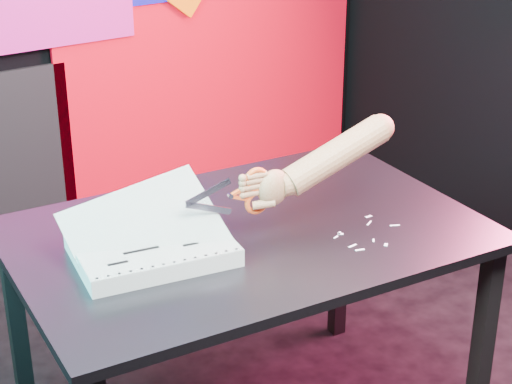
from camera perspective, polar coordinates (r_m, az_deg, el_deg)
room at (r=2.43m, az=2.36°, el=12.28°), size 3.01×3.01×2.71m
backdrop at (r=3.79m, az=-10.53°, el=10.05°), size 2.88×0.05×2.08m
work_table at (r=2.48m, az=-0.64°, el=-4.16°), size 1.39×1.00×0.75m
printout_stack at (r=2.30m, az=-6.94°, el=-3.72°), size 0.45×0.37×0.22m
scissors at (r=2.34m, az=-0.35°, el=-0.00°), size 0.24×0.05×0.14m
hand_forearm at (r=2.42m, az=4.65°, el=2.14°), size 0.47×0.14×0.22m
paper_clippings at (r=2.44m, az=7.20°, el=-2.82°), size 0.21×0.18×0.00m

